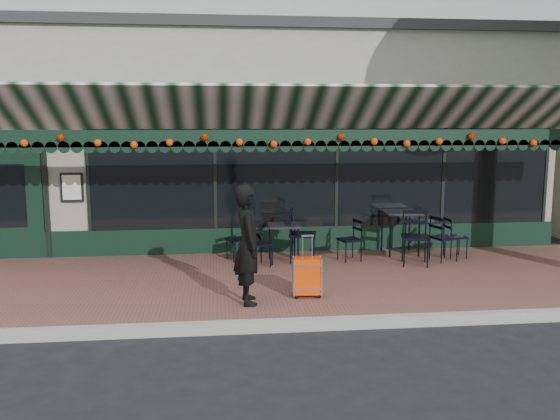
{
  "coord_description": "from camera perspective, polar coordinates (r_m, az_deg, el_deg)",
  "views": [
    {
      "loc": [
        -0.99,
        -7.55,
        2.79
      ],
      "look_at": [
        0.01,
        1.6,
        1.36
      ],
      "focal_mm": 38.0,
      "sensor_mm": 36.0,
      "label": 1
    }
  ],
  "objects": [
    {
      "name": "ground",
      "position": [
        8.11,
        1.18,
        -11.31
      ],
      "size": [
        80.0,
        80.0,
        0.0
      ],
      "primitive_type": "plane",
      "color": "black",
      "rests_on": "ground"
    },
    {
      "name": "chair_a_left",
      "position": [
        11.15,
        6.72,
        -2.89
      ],
      "size": [
        0.48,
        0.48,
        0.78
      ],
      "primitive_type": null,
      "rotation": [
        0.0,
        0.0,
        -1.29
      ],
      "color": "black",
      "rests_on": "sidewalk"
    },
    {
      "name": "chair_a_front",
      "position": [
        11.01,
        12.9,
        -2.62
      ],
      "size": [
        0.61,
        0.61,
        1.0
      ],
      "primitive_type": null,
      "rotation": [
        0.0,
        0.0,
        -0.24
      ],
      "color": "black",
      "rests_on": "sidewalk"
    },
    {
      "name": "chair_b_front",
      "position": [
        10.63,
        -2.17,
        -3.33
      ],
      "size": [
        0.54,
        0.54,
        0.81
      ],
      "primitive_type": null,
      "rotation": [
        0.0,
        0.0,
        0.44
      ],
      "color": "black",
      "rests_on": "sidewalk"
    },
    {
      "name": "cafe_table_b",
      "position": [
        10.94,
        0.35,
        -1.75
      ],
      "size": [
        0.57,
        0.57,
        0.71
      ],
      "color": "black",
      "rests_on": "sidewalk"
    },
    {
      "name": "cafe_table_a",
      "position": [
        11.83,
        11.53,
        -0.52
      ],
      "size": [
        0.68,
        0.68,
        0.84
      ],
      "color": "black",
      "rests_on": "sidewalk"
    },
    {
      "name": "woman",
      "position": [
        8.47,
        -3.09,
        -3.34
      ],
      "size": [
        0.46,
        0.66,
        1.72
      ],
      "primitive_type": "imported",
      "rotation": [
        0.0,
        0.0,
        1.65
      ],
      "color": "black",
      "rests_on": "sidewalk"
    },
    {
      "name": "chair_b_left",
      "position": [
        11.16,
        -4.08,
        -2.88
      ],
      "size": [
        0.5,
        0.5,
        0.77
      ],
      "primitive_type": null,
      "rotation": [
        0.0,
        0.0,
        -1.18
      ],
      "color": "black",
      "rests_on": "sidewalk"
    },
    {
      "name": "sidewalk",
      "position": [
        9.98,
        -0.31,
        -6.98
      ],
      "size": [
        18.0,
        4.0,
        0.15
      ],
      "primitive_type": "cube",
      "color": "brown",
      "rests_on": "ground"
    },
    {
      "name": "chair_a_right",
      "position": [
        11.83,
        16.54,
        -2.53
      ],
      "size": [
        0.41,
        0.41,
        0.78
      ],
      "primitive_type": null,
      "rotation": [
        0.0,
        0.0,
        1.62
      ],
      "color": "black",
      "rests_on": "sidewalk"
    },
    {
      "name": "chair_a_extra",
      "position": [
        11.48,
        15.49,
        -2.61
      ],
      "size": [
        0.54,
        0.54,
        0.86
      ],
      "primitive_type": null,
      "rotation": [
        0.0,
        0.0,
        1.86
      ],
      "color": "black",
      "rests_on": "sidewalk"
    },
    {
      "name": "suitcase",
      "position": [
        8.87,
        2.63,
        -6.42
      ],
      "size": [
        0.42,
        0.25,
        0.93
      ],
      "rotation": [
        0.0,
        0.0,
        -0.07
      ],
      "color": "#F84007",
      "rests_on": "sidewalk"
    },
    {
      "name": "restaurant_building",
      "position": [
        15.43,
        -2.58,
        6.87
      ],
      "size": [
        12.0,
        9.6,
        4.5
      ],
      "color": "gray",
      "rests_on": "ground"
    },
    {
      "name": "curb",
      "position": [
        8.01,
        1.26,
        -11.0
      ],
      "size": [
        18.0,
        0.16,
        0.15
      ],
      "primitive_type": "cube",
      "color": "#9E9E99",
      "rests_on": "ground"
    },
    {
      "name": "chair_b_right",
      "position": [
        10.99,
        2.2,
        -2.41
      ],
      "size": [
        0.6,
        0.6,
        1.01
      ],
      "primitive_type": null,
      "rotation": [
        0.0,
        0.0,
        1.37
      ],
      "color": "black",
      "rests_on": "sidewalk"
    }
  ]
}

